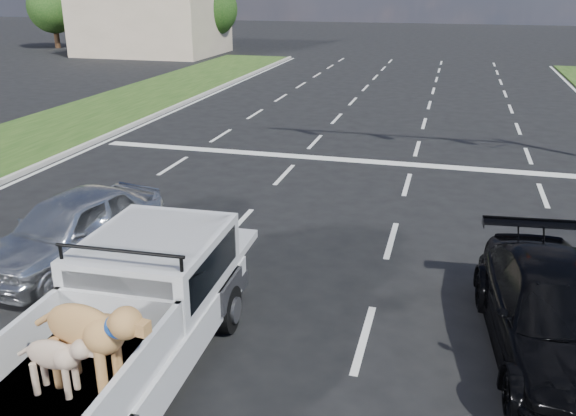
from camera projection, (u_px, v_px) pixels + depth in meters
The scene contains 10 objects.
ground at pixel (257, 323), 9.91m from camera, with size 160.00×160.00×0.00m, color black.
road_markings at pixel (334, 195), 15.85m from camera, with size 17.75×60.00×0.01m.
curb_left at pixel (22, 173), 17.54m from camera, with size 0.15×60.00×0.14m, color #AAA59C.
building_left at pixel (152, 24), 46.63m from camera, with size 10.00×8.00×4.40m, color #C5B097.
tree_far_a at pixel (53, 7), 50.52m from camera, with size 4.20×4.20×5.40m.
tree_far_b at pixel (118, 8), 49.04m from camera, with size 4.20×4.20×5.40m.
tree_far_c at pixel (210, 9), 47.08m from camera, with size 4.20×4.20×5.40m.
pickup_truck at pixel (126, 323), 8.11m from camera, with size 2.19×5.41×2.00m.
silver_sedan at pixel (72, 229), 11.82m from camera, with size 1.69×4.21×1.43m, color silver.
black_coupe at pixel (557, 316), 8.78m from camera, with size 1.92×4.71×1.37m, color black.
Camera 1 is at (2.75, -8.21, 5.21)m, focal length 38.00 mm.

